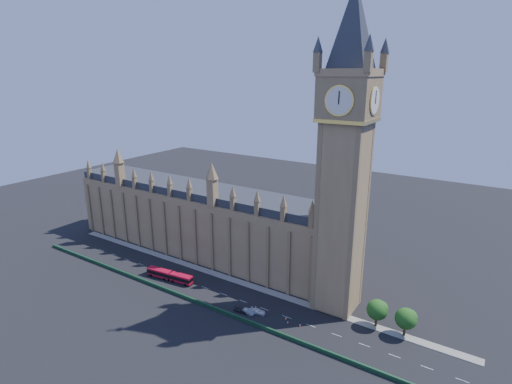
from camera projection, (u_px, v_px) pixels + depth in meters
The scene contains 15 objects.
ground at pixel (214, 291), 135.28m from camera, with size 400.00×400.00×0.00m, color black.
palace_westminster at pixel (199, 219), 162.03m from camera, with size 120.00×20.00×28.00m.
elizabeth_tower at pixel (347, 134), 111.26m from camera, with size 20.59×20.59×105.00m.
bridge_parapet at pixel (197, 301), 127.86m from camera, with size 160.00×0.60×1.20m, color #1E4C2D.
kerb_north at pixel (231, 279), 142.91m from camera, with size 160.00×3.00×0.16m, color gray.
tree_east_near at pixel (378, 309), 114.66m from camera, with size 6.00×6.00×8.50m.
tree_east_far at pixel (407, 318), 110.50m from camera, with size 6.00×6.00×8.50m.
red_bus at pixel (170, 276), 142.03m from camera, with size 18.67×4.78×3.14m.
car_grey at pixel (241, 309), 123.25m from camera, with size 1.83×4.56×1.55m, color #3C3E43.
car_silver at pixel (248, 312), 122.25m from camera, with size 1.52×4.35×1.43m, color #A7ABAF.
car_white at pixel (258, 311), 122.32m from camera, with size 2.03×5.00×1.45m, color white.
cone_a at pixel (288, 323), 117.43m from camera, with size 0.57×0.57×0.73m.
cone_b at pixel (286, 319), 119.30m from camera, with size 0.58×0.58×0.77m.
cone_c at pixel (300, 325), 116.12m from camera, with size 0.60×0.60×0.76m.
cone_d at pixel (256, 307), 125.20m from camera, with size 0.52×0.52×0.79m.
Camera 1 is at (77.04, -93.23, 70.73)m, focal length 28.00 mm.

